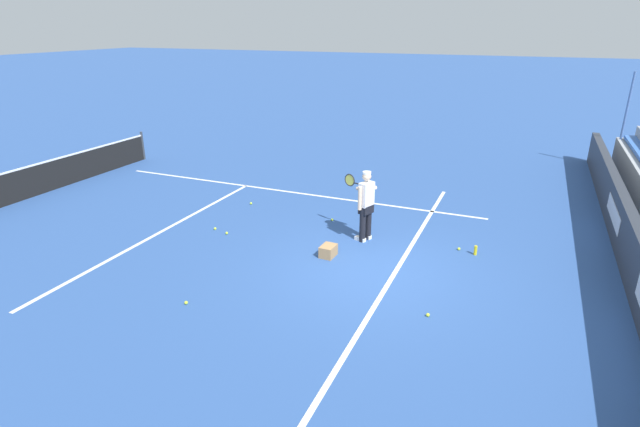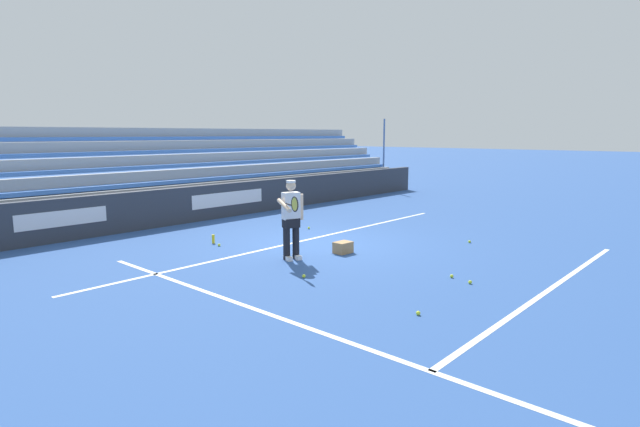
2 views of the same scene
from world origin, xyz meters
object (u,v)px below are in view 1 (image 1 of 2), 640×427
(tennis_ball_on_baseline, at_px, (428,315))
(tennis_ball_stray_back, at_px, (227,233))
(tennis_ball_near_player, at_px, (186,303))
(tennis_ball_toward_net, at_px, (215,229))
(tennis_net, at_px, (10,187))
(ball_box_cardboard, at_px, (328,251))
(water_bottle, at_px, (476,250))
(tennis_ball_by_box, at_px, (332,220))
(tennis_ball_far_left, at_px, (459,249))
(tennis_player, at_px, (365,205))
(tennis_ball_midcourt, at_px, (251,203))

(tennis_ball_on_baseline, xyz_separation_m, tennis_ball_stray_back, (1.76, 5.36, 0.00))
(tennis_ball_near_player, relative_size, tennis_ball_toward_net, 1.00)
(tennis_ball_near_player, distance_m, tennis_net, 8.52)
(ball_box_cardboard, xyz_separation_m, water_bottle, (1.37, -3.04, -0.02))
(tennis_ball_toward_net, bearing_deg, water_bottle, -80.25)
(tennis_ball_near_player, bearing_deg, tennis_ball_by_box, -10.87)
(tennis_ball_on_baseline, distance_m, water_bottle, 3.00)
(tennis_ball_far_left, height_order, tennis_ball_toward_net, same)
(water_bottle, bearing_deg, tennis_net, 97.58)
(tennis_player, distance_m, tennis_ball_by_box, 1.67)
(tennis_player, relative_size, tennis_net, 0.15)
(tennis_player, height_order, tennis_ball_midcourt, tennis_player)
(tennis_ball_midcourt, relative_size, water_bottle, 0.30)
(tennis_ball_by_box, bearing_deg, tennis_ball_far_left, -99.34)
(tennis_player, relative_size, tennis_ball_on_baseline, 25.98)
(tennis_ball_near_player, distance_m, tennis_ball_midcourt, 5.51)
(tennis_ball_by_box, relative_size, water_bottle, 0.30)
(tennis_ball_near_player, xyz_separation_m, tennis_ball_midcourt, (5.25, 1.68, 0.00))
(tennis_ball_stray_back, xyz_separation_m, tennis_net, (-0.50, 6.97, 0.46))
(tennis_ball_on_baseline, distance_m, tennis_ball_stray_back, 5.65)
(tennis_player, height_order, ball_box_cardboard, tennis_player)
(tennis_ball_by_box, height_order, tennis_ball_near_player, same)
(tennis_player, xyz_separation_m, tennis_ball_toward_net, (-0.90, 3.68, -0.86))
(tennis_ball_stray_back, distance_m, tennis_ball_midcourt, 2.21)
(tennis_ball_on_baseline, bearing_deg, tennis_ball_far_left, -1.70)
(tennis_ball_on_baseline, bearing_deg, tennis_ball_near_player, 107.63)
(tennis_ball_by_box, xyz_separation_m, tennis_ball_toward_net, (-1.74, 2.51, 0.00))
(tennis_ball_near_player, bearing_deg, tennis_net, 72.13)
(tennis_player, relative_size, tennis_ball_by_box, 25.98)
(tennis_ball_by_box, relative_size, tennis_ball_stray_back, 1.00)
(tennis_ball_midcourt, bearing_deg, ball_box_cardboard, -124.50)
(tennis_ball_far_left, height_order, tennis_ball_near_player, same)
(tennis_ball_by_box, distance_m, tennis_ball_midcourt, 2.65)
(tennis_ball_far_left, height_order, tennis_ball_midcourt, same)
(tennis_ball_near_player, relative_size, tennis_ball_midcourt, 1.00)
(tennis_ball_midcourt, distance_m, water_bottle, 6.46)
(tennis_player, distance_m, tennis_ball_far_left, 2.39)
(ball_box_cardboard, distance_m, water_bottle, 3.33)
(water_bottle, bearing_deg, tennis_ball_on_baseline, 171.08)
(tennis_ball_far_left, xyz_separation_m, tennis_ball_near_player, (-4.42, 4.33, 0.00))
(tennis_ball_near_player, distance_m, tennis_ball_stray_back, 3.30)
(tennis_ball_by_box, bearing_deg, tennis_ball_on_baseline, -137.82)
(tennis_player, bearing_deg, tennis_ball_by_box, 54.45)
(tennis_ball_near_player, bearing_deg, water_bottle, -47.50)
(tennis_player, relative_size, tennis_ball_far_left, 25.98)
(ball_box_cardboard, bearing_deg, tennis_ball_near_player, 150.49)
(tennis_ball_near_player, xyz_separation_m, water_bottle, (4.31, -4.71, 0.08))
(tennis_ball_near_player, distance_m, tennis_ball_toward_net, 3.59)
(tennis_player, height_order, tennis_ball_far_left, tennis_player)
(tennis_ball_far_left, bearing_deg, water_bottle, -105.83)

